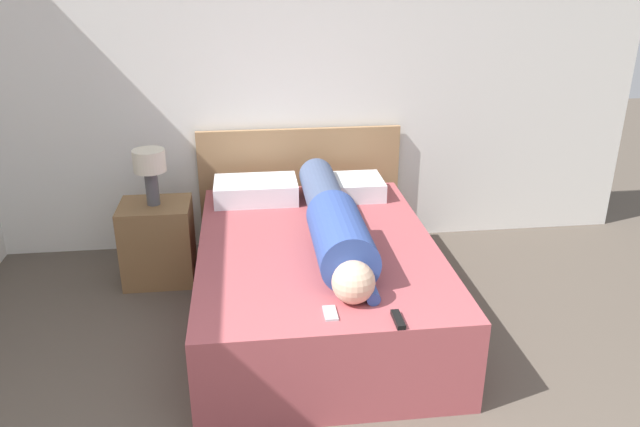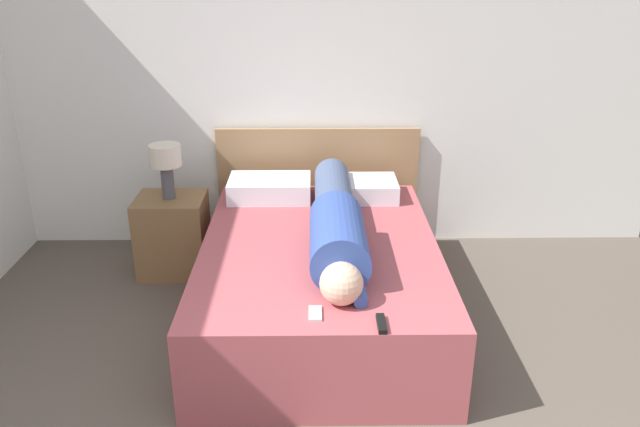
# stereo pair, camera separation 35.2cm
# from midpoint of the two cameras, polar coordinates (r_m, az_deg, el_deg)

# --- Properties ---
(wall_back) EXTENTS (5.47, 0.06, 2.60)m
(wall_back) POSITION_cam_midpoint_polar(r_m,az_deg,el_deg) (4.67, 0.45, 12.39)
(wall_back) COLOR white
(wall_back) RESTS_ON ground_plane
(bed) EXTENTS (1.41, 2.00, 0.52)m
(bed) POSITION_cam_midpoint_polar(r_m,az_deg,el_deg) (3.87, 2.59, -6.19)
(bed) COLOR #A84C51
(bed) RESTS_ON ground_plane
(headboard) EXTENTS (1.53, 0.04, 0.93)m
(headboard) POSITION_cam_midpoint_polar(r_m,az_deg,el_deg) (4.83, 1.90, 2.42)
(headboard) COLOR #A37A51
(headboard) RESTS_ON ground_plane
(nightstand) EXTENTS (0.48, 0.40, 0.56)m
(nightstand) POSITION_cam_midpoint_polar(r_m,az_deg,el_deg) (4.51, -11.14, -1.99)
(nightstand) COLOR brown
(nightstand) RESTS_ON ground_plane
(table_lamp) EXTENTS (0.21, 0.21, 0.38)m
(table_lamp) POSITION_cam_midpoint_polar(r_m,az_deg,el_deg) (4.32, -11.68, 4.68)
(table_lamp) COLOR #4C4C51
(table_lamp) RESTS_ON nightstand
(person_lying) EXTENTS (0.31, 1.72, 0.31)m
(person_lying) POSITION_cam_midpoint_polar(r_m,az_deg,el_deg) (3.68, 4.25, -0.93)
(person_lying) COLOR #DBB293
(person_lying) RESTS_ON bed
(pillow_near_headboard) EXTENTS (0.58, 0.37, 0.14)m
(pillow_near_headboard) POSITION_cam_midpoint_polar(r_m,az_deg,el_deg) (4.42, -2.35, 2.29)
(pillow_near_headboard) COLOR white
(pillow_near_headboard) RESTS_ON bed
(pillow_second) EXTENTS (0.55, 0.37, 0.13)m
(pillow_second) POSITION_cam_midpoint_polar(r_m,az_deg,el_deg) (4.45, 5.77, 2.23)
(pillow_second) COLOR white
(pillow_second) RESTS_ON bed
(tv_remote) EXTENTS (0.04, 0.15, 0.02)m
(tv_remote) POSITION_cam_midpoint_polar(r_m,az_deg,el_deg) (2.98, 9.08, -10.01)
(tv_remote) COLOR black
(tv_remote) RESTS_ON bed
(cell_phone) EXTENTS (0.06, 0.13, 0.01)m
(cell_phone) POSITION_cam_midpoint_polar(r_m,az_deg,el_deg) (3.03, 2.92, -9.20)
(cell_phone) COLOR #B2B7BC
(cell_phone) RESTS_ON bed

